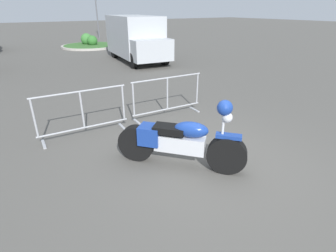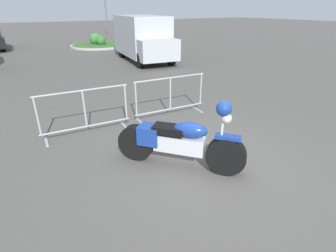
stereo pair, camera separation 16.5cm
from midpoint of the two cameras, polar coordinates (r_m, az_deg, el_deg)
ground_plane at (r=5.09m, az=9.75°, el=-7.96°), size 120.00×120.00×0.00m
motorcycle at (r=4.70m, az=3.48°, el=-3.27°), size 1.74×1.89×1.34m
crowd_barrier_near at (r=6.15m, az=-16.89°, el=2.90°), size 2.03×0.52×1.07m
crowd_barrier_far at (r=6.95m, az=1.19°, el=6.42°), size 2.03×0.52×1.07m
delivery_van at (r=15.00m, az=-5.19°, el=18.72°), size 2.48×5.18×2.31m
planter_island at (r=21.44m, az=-14.68°, el=16.93°), size 4.16×4.16×0.94m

